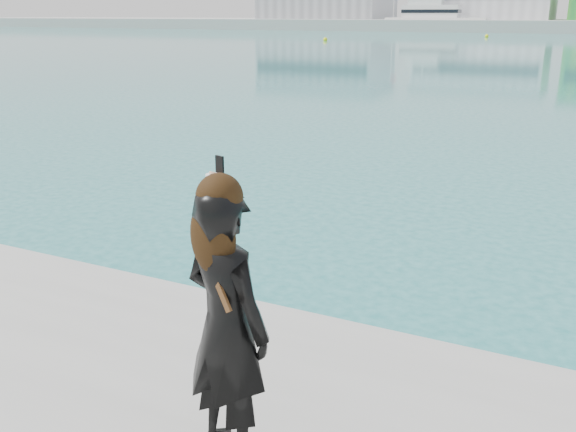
# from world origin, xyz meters

# --- Properties ---
(motor_yacht) EXTENTS (18.11, 6.14, 8.31)m
(motor_yacht) POSITION_xyz_m (-29.14, 117.05, 2.34)
(motor_yacht) COLOR white
(motor_yacht) RESTS_ON ground
(buoy_far) EXTENTS (0.50, 0.50, 0.50)m
(buoy_far) POSITION_xyz_m (-14.59, 89.52, 0.00)
(buoy_far) COLOR #FFFC0D
(buoy_far) RESTS_ON ground
(buoy_extra) EXTENTS (0.50, 0.50, 0.50)m
(buoy_extra) POSITION_xyz_m (-29.44, 68.78, 0.00)
(buoy_extra) COLOR #FFFC0D
(buoy_extra) RESTS_ON ground
(woman) EXTENTS (0.62, 0.50, 1.58)m
(woman) POSITION_xyz_m (0.25, -0.74, 1.60)
(woman) COLOR black
(woman) RESTS_ON near_quay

